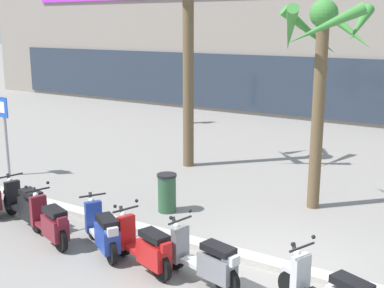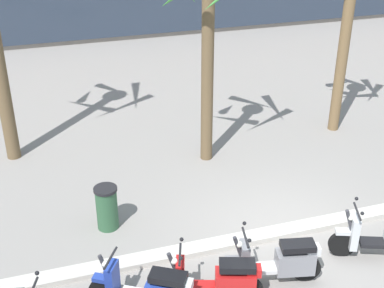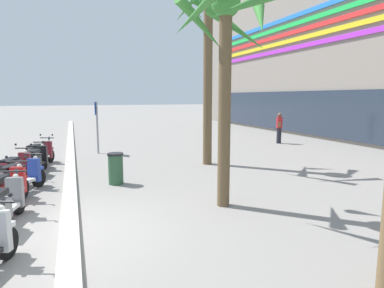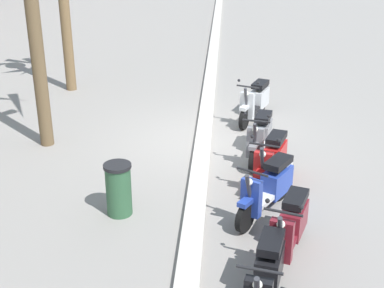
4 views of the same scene
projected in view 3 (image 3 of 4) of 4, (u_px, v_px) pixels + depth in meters
ground_plane at (66, 234)px, 6.34m from camera, size 200.00×200.00×0.00m
curb_strip at (69, 230)px, 6.35m from camera, size 60.00×0.36×0.12m
scooter_maroon_last_in_row at (40, 154)px, 12.41m from camera, size 1.68×0.90×1.17m
scooter_black_mid_rear at (36, 161)px, 11.19m from camera, size 1.80×0.71×1.04m
scooter_maroon_lead_nearest at (16, 170)px, 9.84m from camera, size 1.70×0.81×1.17m
scooter_blue_tail_end at (18, 178)px, 8.76m from camera, size 1.65×1.07×1.04m
scooter_red_gap_after_mid at (5, 190)px, 7.65m from camera, size 1.78×0.82×1.17m
scooter_grey_mid_centre at (3, 206)px, 6.59m from camera, size 1.81×0.71×1.17m
crossing_sign at (97, 121)px, 15.11m from camera, size 0.60×0.15×2.40m
palm_tree_far_corner at (208, 33)px, 12.21m from camera, size 2.67×2.72×6.74m
palm_tree_by_mall_entrance at (227, 43)px, 7.43m from camera, size 2.33×2.38×5.04m
pedestrian_by_palm_tree at (279, 127)px, 18.50m from camera, size 0.45×0.39×1.73m
litter_bin at (116, 168)px, 9.90m from camera, size 0.48×0.48×0.95m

